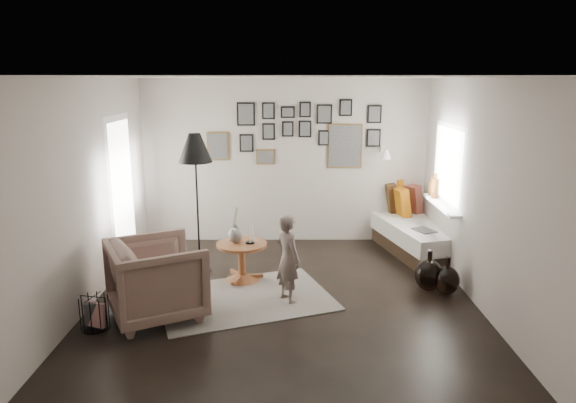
{
  "coord_description": "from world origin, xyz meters",
  "views": [
    {
      "loc": [
        0.04,
        -5.69,
        2.57
      ],
      "look_at": [
        0.05,
        0.5,
        1.1
      ],
      "focal_mm": 32.0,
      "sensor_mm": 36.0,
      "label": 1
    }
  ],
  "objects_px": {
    "magazine_basket": "(95,313)",
    "demijohn_large": "(429,275)",
    "child": "(288,258)",
    "floor_lamp": "(195,153)",
    "pedestal_table": "(242,263)",
    "demijohn_small": "(447,280)",
    "vase": "(235,232)",
    "daybed": "(413,229)",
    "armchair": "(157,279)"
  },
  "relations": [
    {
      "from": "pedestal_table",
      "to": "armchair",
      "type": "xyz_separation_m",
      "value": [
        -0.84,
        -1.04,
        0.2
      ]
    },
    {
      "from": "pedestal_table",
      "to": "demijohn_large",
      "type": "relative_size",
      "value": 1.26
    },
    {
      "from": "armchair",
      "to": "magazine_basket",
      "type": "distance_m",
      "value": 0.72
    },
    {
      "from": "demijohn_large",
      "to": "demijohn_small",
      "type": "height_order",
      "value": "demijohn_large"
    },
    {
      "from": "demijohn_small",
      "to": "daybed",
      "type": "bearing_deg",
      "value": 90.02
    },
    {
      "from": "pedestal_table",
      "to": "vase",
      "type": "distance_m",
      "value": 0.43
    },
    {
      "from": "magazine_basket",
      "to": "child",
      "type": "bearing_deg",
      "value": 18.56
    },
    {
      "from": "demijohn_large",
      "to": "child",
      "type": "xyz_separation_m",
      "value": [
        -1.76,
        -0.32,
        0.33
      ]
    },
    {
      "from": "pedestal_table",
      "to": "child",
      "type": "height_order",
      "value": "child"
    },
    {
      "from": "vase",
      "to": "magazine_basket",
      "type": "xyz_separation_m",
      "value": [
        -1.37,
        -1.34,
        -0.48
      ]
    },
    {
      "from": "floor_lamp",
      "to": "demijohn_large",
      "type": "height_order",
      "value": "floor_lamp"
    },
    {
      "from": "child",
      "to": "daybed",
      "type": "bearing_deg",
      "value": -77.65
    },
    {
      "from": "demijohn_large",
      "to": "demijohn_small",
      "type": "distance_m",
      "value": 0.23
    },
    {
      "from": "daybed",
      "to": "child",
      "type": "xyz_separation_m",
      "value": [
        -1.95,
        -1.98,
        0.22
      ]
    },
    {
      "from": "magazine_basket",
      "to": "demijohn_large",
      "type": "height_order",
      "value": "demijohn_large"
    },
    {
      "from": "demijohn_small",
      "to": "child",
      "type": "xyz_separation_m",
      "value": [
        -1.95,
        -0.2,
        0.35
      ]
    },
    {
      "from": "demijohn_small",
      "to": "child",
      "type": "relative_size",
      "value": 0.45
    },
    {
      "from": "daybed",
      "to": "armchair",
      "type": "bearing_deg",
      "value": -158.81
    },
    {
      "from": "vase",
      "to": "child",
      "type": "distance_m",
      "value": 0.95
    },
    {
      "from": "vase",
      "to": "magazine_basket",
      "type": "distance_m",
      "value": 1.98
    },
    {
      "from": "armchair",
      "to": "demijohn_large",
      "type": "height_order",
      "value": "armchair"
    },
    {
      "from": "armchair",
      "to": "child",
      "type": "xyz_separation_m",
      "value": [
        1.44,
        0.41,
        0.09
      ]
    },
    {
      "from": "pedestal_table",
      "to": "demijohn_large",
      "type": "bearing_deg",
      "value": -7.53
    },
    {
      "from": "pedestal_table",
      "to": "floor_lamp",
      "type": "xyz_separation_m",
      "value": [
        -0.61,
        0.35,
        1.4
      ]
    },
    {
      "from": "daybed",
      "to": "armchair",
      "type": "relative_size",
      "value": 2.31
    },
    {
      "from": "pedestal_table",
      "to": "child",
      "type": "bearing_deg",
      "value": -46.57
    },
    {
      "from": "vase",
      "to": "armchair",
      "type": "distance_m",
      "value": 1.33
    },
    {
      "from": "vase",
      "to": "child",
      "type": "height_order",
      "value": "child"
    },
    {
      "from": "vase",
      "to": "demijohn_small",
      "type": "xyz_separation_m",
      "value": [
        2.63,
        -0.45,
        -0.48
      ]
    },
    {
      "from": "demijohn_large",
      "to": "demijohn_small",
      "type": "relative_size",
      "value": 1.1
    },
    {
      "from": "daybed",
      "to": "floor_lamp",
      "type": "xyz_separation_m",
      "value": [
        -3.16,
        -1.0,
        1.32
      ]
    },
    {
      "from": "vase",
      "to": "daybed",
      "type": "bearing_deg",
      "value": 26.84
    },
    {
      "from": "vase",
      "to": "armchair",
      "type": "bearing_deg",
      "value": -125.79
    },
    {
      "from": "magazine_basket",
      "to": "demijohn_large",
      "type": "relative_size",
      "value": 0.68
    },
    {
      "from": "armchair",
      "to": "demijohn_small",
      "type": "height_order",
      "value": "armchair"
    },
    {
      "from": "armchair",
      "to": "child",
      "type": "distance_m",
      "value": 1.5
    },
    {
      "from": "pedestal_table",
      "to": "floor_lamp",
      "type": "bearing_deg",
      "value": 150.6
    },
    {
      "from": "floor_lamp",
      "to": "demijohn_large",
      "type": "xyz_separation_m",
      "value": [
        2.97,
        -0.66,
        -1.43
      ]
    },
    {
      "from": "child",
      "to": "demijohn_large",
      "type": "bearing_deg",
      "value": -112.78
    },
    {
      "from": "magazine_basket",
      "to": "daybed",
      "type": "bearing_deg",
      "value": 33.73
    },
    {
      "from": "vase",
      "to": "daybed",
      "type": "distance_m",
      "value": 2.97
    },
    {
      "from": "daybed",
      "to": "magazine_basket",
      "type": "bearing_deg",
      "value": -160.25
    },
    {
      "from": "floor_lamp",
      "to": "demijohn_small",
      "type": "relative_size",
      "value": 3.98
    },
    {
      "from": "floor_lamp",
      "to": "child",
      "type": "height_order",
      "value": "floor_lamp"
    },
    {
      "from": "armchair",
      "to": "demijohn_small",
      "type": "xyz_separation_m",
      "value": [
        3.39,
        0.61,
        -0.26
      ]
    },
    {
      "from": "pedestal_table",
      "to": "demijohn_large",
      "type": "height_order",
      "value": "demijohn_large"
    },
    {
      "from": "pedestal_table",
      "to": "floor_lamp",
      "type": "relative_size",
      "value": 0.35
    },
    {
      "from": "vase",
      "to": "floor_lamp",
      "type": "height_order",
      "value": "floor_lamp"
    },
    {
      "from": "vase",
      "to": "child",
      "type": "relative_size",
      "value": 0.44
    },
    {
      "from": "pedestal_table",
      "to": "demijohn_large",
      "type": "xyz_separation_m",
      "value": [
        2.36,
        -0.31,
        -0.04
      ]
    }
  ]
}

